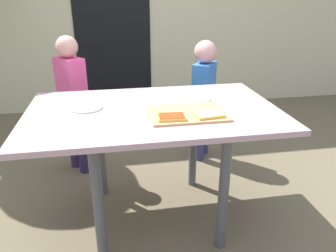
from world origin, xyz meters
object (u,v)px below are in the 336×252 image
at_px(pizza_slice_near_left, 172,117).
at_px(plate_white_left, 86,108).
at_px(child_left, 73,98).
at_px(dining_table, 153,123).
at_px(child_right, 204,91).
at_px(cutting_board, 187,113).
at_px(plate_white_right, 196,99).
at_px(pizza_slice_near_right, 209,114).

relative_size(pizza_slice_near_left, plate_white_left, 0.86).
xyz_separation_m(plate_white_left, child_left, (-0.15, 0.68, -0.14)).
bearing_deg(dining_table, plate_white_left, 169.54).
xyz_separation_m(child_left, child_right, (1.08, 0.05, -0.02)).
distance_m(cutting_board, plate_white_right, 0.28).
bearing_deg(child_left, plate_white_left, -77.22).
relative_size(plate_white_left, child_left, 0.16).
distance_m(plate_white_left, plate_white_right, 0.68).
xyz_separation_m(cutting_board, child_left, (-0.72, 0.87, -0.14)).
bearing_deg(plate_white_right, cutting_board, -114.57).
bearing_deg(plate_white_left, plate_white_right, 4.93).
bearing_deg(plate_white_right, pizza_slice_near_left, -123.57).
bearing_deg(pizza_slice_near_left, child_right, 64.83).
bearing_deg(pizza_slice_near_right, cutting_board, 142.41).
height_order(pizza_slice_near_left, plate_white_left, pizza_slice_near_left).
xyz_separation_m(pizza_slice_near_right, child_right, (0.26, 1.00, -0.18)).
xyz_separation_m(cutting_board, plate_white_right, (0.12, 0.25, -0.00)).
bearing_deg(pizza_slice_near_left, pizza_slice_near_right, 0.09).
xyz_separation_m(plate_white_right, child_right, (0.25, 0.66, -0.16)).
height_order(cutting_board, child_left, child_left).
distance_m(plate_white_right, child_right, 0.73).
xyz_separation_m(pizza_slice_near_right, child_left, (-0.82, 0.95, -0.16)).
height_order(cutting_board, pizza_slice_near_right, pizza_slice_near_right).
relative_size(pizza_slice_near_right, plate_white_right, 0.89).
bearing_deg(pizza_slice_near_left, child_left, 122.86).
bearing_deg(dining_table, pizza_slice_near_left, -70.28).
relative_size(cutting_board, child_right, 0.41).
bearing_deg(plate_white_left, pizza_slice_near_left, -30.73).
relative_size(pizza_slice_near_right, plate_white_left, 0.89).
xyz_separation_m(cutting_board, plate_white_left, (-0.56, 0.19, -0.00)).
bearing_deg(child_left, cutting_board, -50.47).
height_order(cutting_board, pizza_slice_near_left, pizza_slice_near_left).
height_order(dining_table, plate_white_left, plate_white_left).
distance_m(dining_table, pizza_slice_near_left, 0.24).
distance_m(dining_table, pizza_slice_near_right, 0.36).
height_order(dining_table, child_left, child_left).
bearing_deg(child_right, pizza_slice_near_left, -115.17).
xyz_separation_m(plate_white_left, plate_white_right, (0.68, 0.06, 0.00)).
xyz_separation_m(pizza_slice_near_left, plate_white_left, (-0.46, 0.27, -0.02)).
distance_m(cutting_board, plate_white_left, 0.60).
bearing_deg(child_right, child_left, -177.45).
bearing_deg(child_right, pizza_slice_near_right, -104.69).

